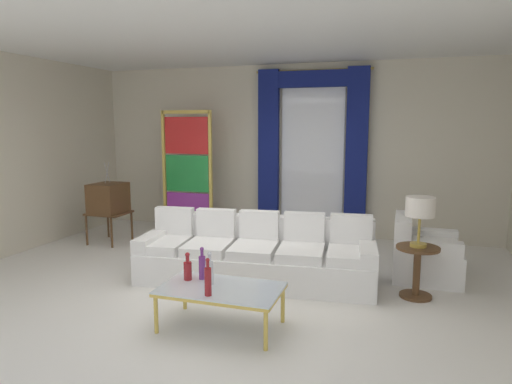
% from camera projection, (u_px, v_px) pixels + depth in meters
% --- Properties ---
extents(ground_plane, '(16.00, 16.00, 0.00)m').
position_uv_depth(ground_plane, '(227.00, 288.00, 5.43)').
color(ground_plane, white).
extents(wall_rear, '(8.00, 0.12, 3.00)m').
position_uv_depth(wall_rear, '(289.00, 150.00, 8.09)').
color(wall_rear, beige).
rests_on(wall_rear, ground).
extents(wall_left, '(0.12, 7.00, 3.00)m').
position_uv_depth(wall_left, '(18.00, 155.00, 6.87)').
color(wall_left, beige).
rests_on(wall_left, ground).
extents(ceiling_slab, '(8.00, 7.60, 0.04)m').
position_uv_depth(ceiling_slab, '(248.00, 40.00, 5.73)').
color(ceiling_slab, white).
extents(curtained_window, '(2.00, 0.17, 2.70)m').
position_uv_depth(curtained_window, '(312.00, 137.00, 7.76)').
color(curtained_window, white).
rests_on(curtained_window, ground).
extents(couch_white_long, '(2.99, 1.21, 0.86)m').
position_uv_depth(couch_white_long, '(257.00, 256.00, 5.68)').
color(couch_white_long, white).
rests_on(couch_white_long, ground).
extents(coffee_table, '(1.16, 0.68, 0.41)m').
position_uv_depth(coffee_table, '(221.00, 291.00, 4.33)').
color(coffee_table, silver).
rests_on(coffee_table, ground).
extents(bottle_blue_decanter, '(0.07, 0.07, 0.32)m').
position_uv_depth(bottle_blue_decanter, '(210.00, 271.00, 4.39)').
color(bottle_blue_decanter, silver).
rests_on(bottle_blue_decanter, coffee_table).
extents(bottle_crystal_tall, '(0.07, 0.07, 0.33)m').
position_uv_depth(bottle_crystal_tall, '(202.00, 266.00, 4.53)').
color(bottle_crystal_tall, '#753384').
rests_on(bottle_crystal_tall, coffee_table).
extents(bottle_amber_squat, '(0.06, 0.06, 0.35)m').
position_uv_depth(bottle_amber_squat, '(208.00, 280.00, 4.09)').
color(bottle_amber_squat, maroon).
rests_on(bottle_amber_squat, coffee_table).
extents(bottle_ruby_flask, '(0.08, 0.08, 0.29)m').
position_uv_depth(bottle_ruby_flask, '(188.00, 269.00, 4.51)').
color(bottle_ruby_flask, maroon).
rests_on(bottle_ruby_flask, coffee_table).
extents(vintage_tv, '(0.62, 0.60, 1.35)m').
position_uv_depth(vintage_tv, '(108.00, 199.00, 7.44)').
color(vintage_tv, brown).
rests_on(vintage_tv, ground).
extents(armchair_white, '(0.83, 0.83, 0.80)m').
position_uv_depth(armchair_white, '(422.00, 256.00, 5.75)').
color(armchair_white, white).
rests_on(armchair_white, ground).
extents(stained_glass_divider, '(0.95, 0.05, 2.20)m').
position_uv_depth(stained_glass_divider, '(187.00, 176.00, 7.92)').
color(stained_glass_divider, gold).
rests_on(stained_glass_divider, ground).
extents(peacock_figurine, '(0.44, 0.60, 0.50)m').
position_uv_depth(peacock_figurine, '(199.00, 227.00, 7.66)').
color(peacock_figurine, beige).
rests_on(peacock_figurine, ground).
extents(round_side_table, '(0.48, 0.48, 0.59)m').
position_uv_depth(round_side_table, '(417.00, 267.00, 5.10)').
color(round_side_table, brown).
rests_on(round_side_table, ground).
extents(table_lamp_brass, '(0.32, 0.32, 0.57)m').
position_uv_depth(table_lamp_brass, '(420.00, 209.00, 5.00)').
color(table_lamp_brass, '#B29338').
rests_on(table_lamp_brass, round_side_table).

